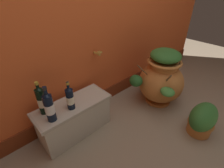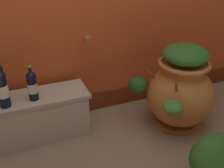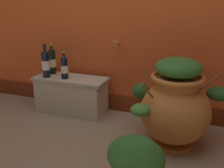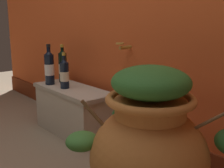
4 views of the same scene
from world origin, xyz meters
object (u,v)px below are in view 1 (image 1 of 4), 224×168
(wine_bottle_left, at_px, (49,106))
(potted_shrub, at_px, (202,119))
(terracotta_urn, at_px, (161,79))
(wine_bottle_middle, at_px, (70,98))
(wine_bottle_right, at_px, (41,100))

(wine_bottle_left, xyz_separation_m, potted_shrub, (1.18, -0.83, -0.34))
(terracotta_urn, distance_m, wine_bottle_left, 1.35)
(wine_bottle_middle, xyz_separation_m, potted_shrub, (0.98, -0.85, -0.31))
(terracotta_urn, bearing_deg, wine_bottle_middle, 167.88)
(wine_bottle_left, distance_m, wine_bottle_right, 0.13)
(terracotta_urn, xyz_separation_m, wine_bottle_middle, (-1.12, 0.24, 0.15))
(terracotta_urn, relative_size, wine_bottle_left, 2.37)
(wine_bottle_right, bearing_deg, potted_shrub, -38.89)
(terracotta_urn, bearing_deg, wine_bottle_right, 165.13)
(wine_bottle_left, bearing_deg, potted_shrub, -35.01)
(potted_shrub, bearing_deg, wine_bottle_right, 141.11)
(wine_bottle_middle, height_order, potted_shrub, wine_bottle_middle)
(wine_bottle_left, relative_size, wine_bottle_right, 1.04)
(wine_bottle_left, bearing_deg, wine_bottle_right, 94.15)
(wine_bottle_right, xyz_separation_m, potted_shrub, (1.19, -0.96, -0.33))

